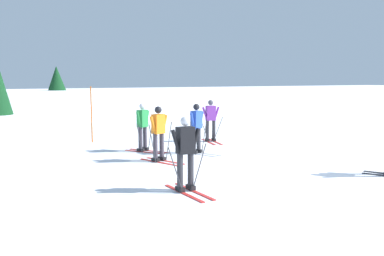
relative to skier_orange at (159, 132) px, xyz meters
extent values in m
plane|color=white|center=(2.21, -2.91, -0.92)|extent=(120.00, 120.00, 0.00)
cube|color=white|center=(2.21, 17.12, 0.01)|extent=(80.00, 8.00, 1.85)
cube|color=red|center=(0.18, -0.09, -0.91)|extent=(0.57, 1.55, 0.02)
cube|color=red|center=(-0.09, -0.18, -0.91)|extent=(0.57, 1.55, 0.02)
cube|color=black|center=(0.13, 0.05, -0.85)|extent=(0.19, 0.28, 0.10)
cube|color=black|center=(-0.14, -0.03, -0.85)|extent=(0.19, 0.28, 0.10)
cylinder|color=#38333D|center=(0.13, 0.05, -0.37)|extent=(0.14, 0.14, 0.85)
cylinder|color=#38333D|center=(-0.14, -0.03, -0.37)|extent=(0.14, 0.14, 0.85)
cube|color=orange|center=(0.00, 0.01, 0.25)|extent=(0.43, 0.34, 0.60)
cylinder|color=orange|center=(0.24, 0.07, 0.24)|extent=(0.27, 0.16, 0.55)
cylinder|color=orange|center=(-0.24, -0.09, 0.24)|extent=(0.27, 0.16, 0.55)
sphere|color=black|center=(0.00, 0.01, 0.68)|extent=(0.22, 0.22, 0.22)
cylinder|color=#38383D|center=(0.37, 0.02, -0.31)|extent=(0.28, 0.11, 1.21)
cylinder|color=#38383D|center=(-0.31, -0.19, -0.31)|extent=(0.28, 0.11, 1.21)
cube|color=red|center=(-0.89, -3.41, -0.91)|extent=(0.10, 1.60, 0.02)
cube|color=red|center=(-1.17, -3.41, -0.91)|extent=(0.10, 1.60, 0.02)
cube|color=black|center=(-0.89, -3.26, -0.85)|extent=(0.12, 0.26, 0.10)
cube|color=black|center=(-1.17, -3.26, -0.85)|extent=(0.12, 0.26, 0.10)
cylinder|color=#2D2D33|center=(-0.89, -3.26, -0.37)|extent=(0.14, 0.14, 0.85)
cylinder|color=#2D2D33|center=(-1.17, -3.26, -0.37)|extent=(0.14, 0.14, 0.85)
cube|color=black|center=(-1.03, -3.26, 0.25)|extent=(0.38, 0.24, 0.60)
cylinder|color=black|center=(-0.78, -3.28, 0.24)|extent=(0.26, 0.09, 0.55)
cylinder|color=black|center=(-1.28, -3.28, 0.24)|extent=(0.26, 0.09, 0.55)
sphere|color=silver|center=(-1.03, -3.26, 0.68)|extent=(0.22, 0.22, 0.22)
cylinder|color=#38383D|center=(-0.72, -3.36, -0.38)|extent=(0.39, 0.03, 1.07)
cylinder|color=#38383D|center=(-1.33, -3.36, -0.38)|extent=(0.39, 0.03, 1.07)
cube|color=red|center=(3.73, 2.20, -0.91)|extent=(0.53, 1.56, 0.02)
cube|color=red|center=(3.46, 2.28, -0.91)|extent=(0.53, 1.56, 0.02)
cube|color=black|center=(3.77, 2.35, -0.85)|extent=(0.19, 0.28, 0.10)
cube|color=black|center=(3.50, 2.43, -0.85)|extent=(0.19, 0.28, 0.10)
cylinder|color=#2D2D33|center=(3.77, 2.35, -0.37)|extent=(0.14, 0.14, 0.85)
cylinder|color=#2D2D33|center=(3.50, 2.43, -0.37)|extent=(0.14, 0.14, 0.85)
cube|color=purple|center=(3.63, 2.39, 0.25)|extent=(0.43, 0.34, 0.60)
cylinder|color=purple|center=(3.87, 2.30, 0.24)|extent=(0.27, 0.16, 0.55)
cylinder|color=purple|center=(3.39, 2.44, 0.24)|extent=(0.27, 0.16, 0.55)
sphere|color=#4C4C56|center=(3.63, 2.39, 0.68)|extent=(0.22, 0.22, 0.22)
cylinder|color=#38383D|center=(3.89, 2.21, -0.41)|extent=(0.41, 0.14, 1.03)
cylinder|color=#38383D|center=(3.33, 2.37, -0.41)|extent=(0.41, 0.14, 1.03)
cube|color=red|center=(0.52, 1.78, -0.91)|extent=(0.89, 1.43, 0.02)
cube|color=red|center=(0.28, 1.64, -0.91)|extent=(0.89, 1.43, 0.02)
cube|color=black|center=(0.44, 1.91, -0.85)|extent=(0.24, 0.28, 0.10)
cube|color=black|center=(0.20, 1.77, -0.85)|extent=(0.24, 0.28, 0.10)
cylinder|color=#38333D|center=(0.44, 1.91, -0.37)|extent=(0.14, 0.14, 0.85)
cylinder|color=#38333D|center=(0.20, 1.77, -0.37)|extent=(0.14, 0.14, 0.85)
cube|color=#23843D|center=(0.32, 1.84, 0.25)|extent=(0.45, 0.40, 0.60)
cylinder|color=#23843D|center=(0.55, 1.95, 0.24)|extent=(0.27, 0.21, 0.55)
cylinder|color=#23843D|center=(0.12, 1.69, 0.24)|extent=(0.27, 0.21, 0.55)
sphere|color=silver|center=(0.32, 1.84, 0.68)|extent=(0.22, 0.22, 0.22)
cylinder|color=#38383D|center=(0.67, 1.92, -0.40)|extent=(0.29, 0.18, 1.05)
cylinder|color=#38383D|center=(0.08, 1.58, -0.40)|extent=(0.29, 0.18, 1.05)
cube|color=silver|center=(1.88, 0.39, -0.91)|extent=(0.67, 1.52, 0.02)
cube|color=silver|center=(1.62, 0.29, -0.91)|extent=(0.67, 1.52, 0.02)
cube|color=black|center=(1.83, 0.53, -0.85)|extent=(0.21, 0.29, 0.10)
cube|color=black|center=(1.57, 0.42, -0.85)|extent=(0.21, 0.29, 0.10)
cylinder|color=#2D2D33|center=(1.83, 0.53, -0.37)|extent=(0.14, 0.14, 0.85)
cylinder|color=#2D2D33|center=(1.57, 0.42, -0.37)|extent=(0.14, 0.14, 0.85)
cube|color=#284CB7|center=(1.70, 0.48, 0.25)|extent=(0.44, 0.36, 0.60)
cylinder|color=#284CB7|center=(1.94, 0.55, 0.24)|extent=(0.27, 0.18, 0.55)
cylinder|color=#284CB7|center=(1.47, 0.37, 0.24)|extent=(0.27, 0.18, 0.55)
sphere|color=black|center=(1.70, 0.48, 0.68)|extent=(0.22, 0.22, 0.22)
cylinder|color=#38383D|center=(2.04, 0.51, -0.34)|extent=(0.32, 0.14, 1.16)
cylinder|color=#38383D|center=(1.42, 0.26, -0.34)|extent=(0.32, 0.14, 1.16)
cylinder|color=#C65614|center=(-0.55, 4.76, 0.21)|extent=(0.05, 0.05, 2.26)
cylinder|color=#513823|center=(0.71, 15.41, -0.55)|extent=(0.19, 0.19, 0.73)
cone|color=#0F3819|center=(0.71, 15.41, 1.15)|extent=(1.93, 1.93, 2.67)
camera|label=1|loc=(-5.56, -10.68, 1.59)|focal=36.77mm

